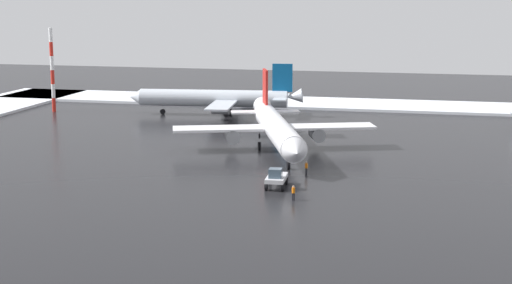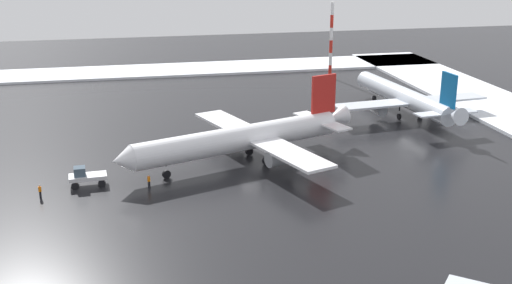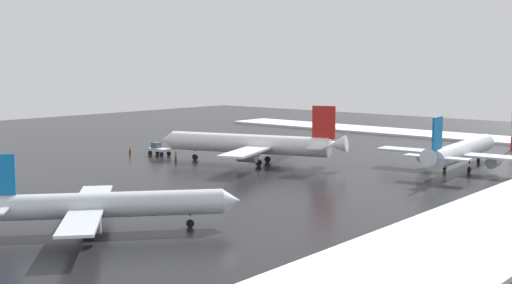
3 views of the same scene
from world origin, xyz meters
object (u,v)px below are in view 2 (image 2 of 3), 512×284
at_px(airplane_parked_starboard, 405,97).
at_px(pushback_tug, 86,176).
at_px(airplane_foreground_jet, 244,138).
at_px(antenna_mast, 331,40).
at_px(ground_crew_mid_apron, 40,191).
at_px(ground_crew_near_tug, 149,180).

bearing_deg(airplane_parked_starboard, pushback_tug, 106.63).
xyz_separation_m(airplane_foreground_jet, airplane_parked_starboard, (17.80, -31.59, -0.29)).
bearing_deg(antenna_mast, ground_crew_mid_apron, 136.24).
xyz_separation_m(airplane_parked_starboard, pushback_tug, (-22.04, 52.50, -1.99)).
bearing_deg(pushback_tug, ground_crew_near_tug, 159.36).
distance_m(airplane_parked_starboard, antenna_mast, 32.83).
xyz_separation_m(airplane_parked_starboard, ground_crew_near_tug, (-24.40, 44.85, -2.30)).
xyz_separation_m(airplane_parked_starboard, antenna_mast, (32.36, 2.69, 4.86)).
bearing_deg(airplane_parked_starboard, antenna_mast, -1.39).
relative_size(airplane_foreground_jet, pushback_tug, 7.44).
relative_size(pushback_tug, ground_crew_near_tug, 2.76).
xyz_separation_m(airplane_foreground_jet, antenna_mast, (50.16, -28.90, 4.57)).
bearing_deg(ground_crew_mid_apron, antenna_mast, 69.44).
height_order(ground_crew_near_tug, ground_crew_mid_apron, same).
distance_m(ground_crew_near_tug, ground_crew_mid_apron, 12.84).
relative_size(airplane_foreground_jet, antenna_mast, 2.16).
bearing_deg(pushback_tug, antenna_mast, -136.00).
bearing_deg(antenna_mast, airplane_parked_starboard, -175.24).
distance_m(ground_crew_mid_apron, antenna_mast, 79.82).
height_order(airplane_parked_starboard, ground_crew_near_tug, airplane_parked_starboard).
height_order(pushback_tug, ground_crew_mid_apron, pushback_tug).
bearing_deg(airplane_foreground_jet, antenna_mast, -139.33).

